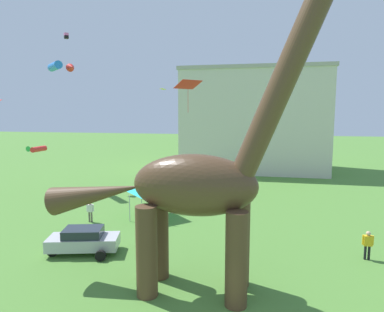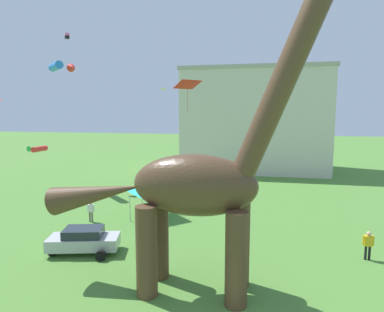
{
  "view_description": "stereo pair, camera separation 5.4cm",
  "coord_description": "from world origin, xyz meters",
  "px_view_note": "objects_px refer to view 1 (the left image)",
  "views": [
    {
      "loc": [
        1.4,
        -10.64,
        8.57
      ],
      "look_at": [
        -1.99,
        5.59,
        6.44
      ],
      "focal_mm": 32.13,
      "sensor_mm": 36.0,
      "label": 1
    },
    {
      "loc": [
        1.45,
        -10.63,
        8.57
      ],
      "look_at": [
        -1.99,
        5.59,
        6.44
      ],
      "focal_mm": 32.13,
      "sensor_mm": 36.0,
      "label": 2
    }
  ],
  "objects_px": {
    "kite_near_low": "(58,66)",
    "kite_apex": "(163,89)",
    "dinosaur_sculpture": "(193,185)",
    "person_photographer": "(90,209)",
    "kite_mid_right": "(37,149)",
    "kite_trailing": "(66,36)",
    "festival_canopy_tent": "(151,187)",
    "kite_mid_left": "(188,85)",
    "parked_sedan_left": "(83,240)",
    "person_far_spectator": "(368,242)"
  },
  "relations": [
    {
      "from": "parked_sedan_left",
      "to": "kite_trailing",
      "type": "distance_m",
      "value": 21.69
    },
    {
      "from": "dinosaur_sculpture",
      "to": "person_far_spectator",
      "type": "distance_m",
      "value": 11.52
    },
    {
      "from": "festival_canopy_tent",
      "to": "kite_mid_left",
      "type": "bearing_deg",
      "value": -66.49
    },
    {
      "from": "dinosaur_sculpture",
      "to": "kite_apex",
      "type": "distance_m",
      "value": 20.25
    },
    {
      "from": "dinosaur_sculpture",
      "to": "kite_near_low",
      "type": "xyz_separation_m",
      "value": [
        -18.77,
        18.9,
        8.27
      ]
    },
    {
      "from": "dinosaur_sculpture",
      "to": "kite_trailing",
      "type": "bearing_deg",
      "value": 127.94
    },
    {
      "from": "person_photographer",
      "to": "kite_near_low",
      "type": "xyz_separation_m",
      "value": [
        -8.8,
        10.4,
        12.45
      ]
    },
    {
      "from": "festival_canopy_tent",
      "to": "kite_near_low",
      "type": "distance_m",
      "value": 18.98
    },
    {
      "from": "dinosaur_sculpture",
      "to": "kite_trailing",
      "type": "height_order",
      "value": "kite_trailing"
    },
    {
      "from": "festival_canopy_tent",
      "to": "kite_mid_right",
      "type": "xyz_separation_m",
      "value": [
        -13.53,
        4.45,
        2.33
      ]
    },
    {
      "from": "person_photographer",
      "to": "kite_mid_left",
      "type": "distance_m",
      "value": 18.24
    },
    {
      "from": "kite_near_low",
      "to": "kite_trailing",
      "type": "height_order",
      "value": "kite_trailing"
    },
    {
      "from": "dinosaur_sculpture",
      "to": "kite_near_low",
      "type": "bearing_deg",
      "value": 127.91
    },
    {
      "from": "parked_sedan_left",
      "to": "kite_trailing",
      "type": "relative_size",
      "value": 8.3
    },
    {
      "from": "kite_mid_left",
      "to": "kite_near_low",
      "type": "xyz_separation_m",
      "value": [
        -19.35,
        22.62,
        3.96
      ]
    },
    {
      "from": "kite_near_low",
      "to": "kite_trailing",
      "type": "bearing_deg",
      "value": -45.39
    },
    {
      "from": "dinosaur_sculpture",
      "to": "kite_mid_left",
      "type": "xyz_separation_m",
      "value": [
        0.58,
        -3.71,
        4.31
      ]
    },
    {
      "from": "person_far_spectator",
      "to": "kite_near_low",
      "type": "height_order",
      "value": "kite_near_low"
    },
    {
      "from": "festival_canopy_tent",
      "to": "kite_mid_right",
      "type": "height_order",
      "value": "kite_mid_right"
    },
    {
      "from": "person_photographer",
      "to": "dinosaur_sculpture",
      "type": "bearing_deg",
      "value": 125.77
    },
    {
      "from": "kite_trailing",
      "to": "kite_mid_right",
      "type": "bearing_deg",
      "value": -163.41
    },
    {
      "from": "person_photographer",
      "to": "parked_sedan_left",
      "type": "bearing_deg",
      "value": 100.66
    },
    {
      "from": "person_far_spectator",
      "to": "kite_mid_left",
      "type": "distance_m",
      "value": 15.19
    },
    {
      "from": "festival_canopy_tent",
      "to": "kite_mid_right",
      "type": "bearing_deg",
      "value": 161.81
    },
    {
      "from": "person_far_spectator",
      "to": "kite_trailing",
      "type": "bearing_deg",
      "value": -88.1
    },
    {
      "from": "kite_apex",
      "to": "kite_mid_right",
      "type": "relative_size",
      "value": 0.41
    },
    {
      "from": "kite_mid_left",
      "to": "kite_trailing",
      "type": "bearing_deg",
      "value": 129.91
    },
    {
      "from": "parked_sedan_left",
      "to": "person_far_spectator",
      "type": "height_order",
      "value": "person_far_spectator"
    },
    {
      "from": "person_photographer",
      "to": "kite_trailing",
      "type": "relative_size",
      "value": 3.05
    },
    {
      "from": "parked_sedan_left",
      "to": "festival_canopy_tent",
      "type": "distance_m",
      "value": 8.04
    },
    {
      "from": "person_photographer",
      "to": "kite_trailing",
      "type": "bearing_deg",
      "value": -65.34
    },
    {
      "from": "kite_mid_right",
      "to": "person_far_spectator",
      "type": "bearing_deg",
      "value": -18.67
    },
    {
      "from": "kite_apex",
      "to": "kite_trailing",
      "type": "relative_size",
      "value": 1.44
    },
    {
      "from": "festival_canopy_tent",
      "to": "person_photographer",
      "type": "bearing_deg",
      "value": -154.08
    },
    {
      "from": "kite_mid_left",
      "to": "kite_trailing",
      "type": "xyz_separation_m",
      "value": [
        -16.5,
        19.73,
        6.43
      ]
    },
    {
      "from": "person_photographer",
      "to": "kite_apex",
      "type": "bearing_deg",
      "value": -121.61
    },
    {
      "from": "dinosaur_sculpture",
      "to": "person_photographer",
      "type": "bearing_deg",
      "value": 132.64
    },
    {
      "from": "kite_mid_right",
      "to": "kite_near_low",
      "type": "height_order",
      "value": "kite_near_low"
    },
    {
      "from": "dinosaur_sculpture",
      "to": "parked_sedan_left",
      "type": "xyz_separation_m",
      "value": [
        -7.45,
        2.97,
        -4.38
      ]
    },
    {
      "from": "festival_canopy_tent",
      "to": "kite_near_low",
      "type": "height_order",
      "value": "kite_near_low"
    },
    {
      "from": "person_photographer",
      "to": "person_far_spectator",
      "type": "distance_m",
      "value": 19.46
    },
    {
      "from": "kite_mid_right",
      "to": "kite_near_low",
      "type": "bearing_deg",
      "value": 84.03
    },
    {
      "from": "dinosaur_sculpture",
      "to": "kite_near_low",
      "type": "distance_m",
      "value": 27.89
    },
    {
      "from": "dinosaur_sculpture",
      "to": "kite_trailing",
      "type": "xyz_separation_m",
      "value": [
        -15.92,
        16.02,
        10.74
      ]
    },
    {
      "from": "parked_sedan_left",
      "to": "kite_trailing",
      "type": "bearing_deg",
      "value": 108.4
    },
    {
      "from": "parked_sedan_left",
      "to": "kite_mid_left",
      "type": "relative_size",
      "value": 4.15
    },
    {
      "from": "kite_apex",
      "to": "kite_near_low",
      "type": "xyz_separation_m",
      "value": [
        -11.93,
        0.69,
        2.61
      ]
    },
    {
      "from": "kite_near_low",
      "to": "kite_apex",
      "type": "bearing_deg",
      "value": -3.33
    },
    {
      "from": "kite_mid_right",
      "to": "kite_trailing",
      "type": "relative_size",
      "value": 3.55
    },
    {
      "from": "person_far_spectator",
      "to": "kite_mid_left",
      "type": "height_order",
      "value": "kite_mid_left"
    }
  ]
}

